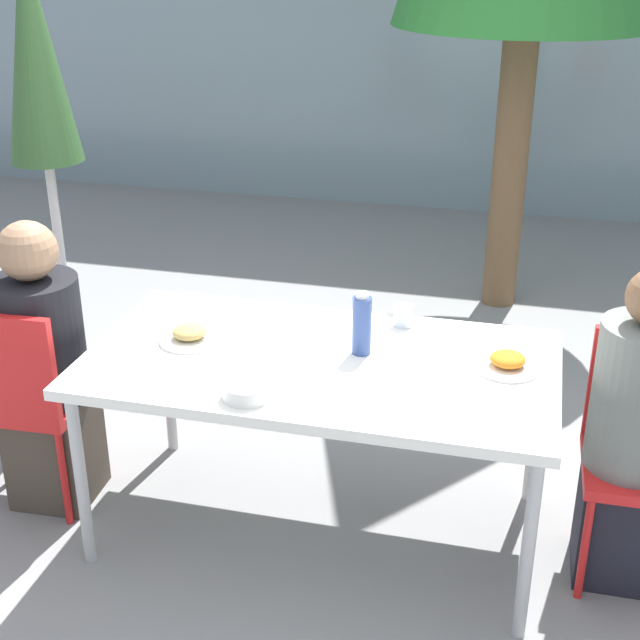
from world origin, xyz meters
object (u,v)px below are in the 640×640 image
object	(u,v)px
chair_left	(24,391)
closed_umbrella	(38,78)
drinking_cup	(404,315)
salad_bowl	(247,390)
person_left	(45,374)
person_right	(632,439)
bottle	(362,324)

from	to	relation	value
chair_left	closed_umbrella	xyz separation A→B (m)	(-0.31, 0.89, 1.01)
drinking_cup	salad_bowl	size ratio (longest dim) A/B	0.52
drinking_cup	salad_bowl	world-z (taller)	drinking_cup
person_left	person_right	bearing A→B (deg)	-0.80
drinking_cup	bottle	bearing A→B (deg)	-111.74
person_left	bottle	size ratio (longest dim) A/B	5.04
person_left	drinking_cup	size ratio (longest dim) A/B	14.17
person_left	closed_umbrella	world-z (taller)	closed_umbrella
person_left	drinking_cup	world-z (taller)	person_left
person_left	salad_bowl	distance (m)	0.99
bottle	salad_bowl	bearing A→B (deg)	-125.62
drinking_cup	salad_bowl	xyz separation A→B (m)	(-0.40, -0.68, -0.01)
salad_bowl	person_left	bearing A→B (deg)	162.78
person_left	person_right	world-z (taller)	same
person_left	salad_bowl	xyz separation A→B (m)	(0.92, -0.29, 0.20)
person_right	bottle	size ratio (longest dim) A/B	5.03
bottle	drinking_cup	distance (m)	0.30
bottle	drinking_cup	xyz separation A→B (m)	(0.11, 0.27, -0.07)
bottle	salad_bowl	xyz separation A→B (m)	(-0.29, -0.41, -0.09)
person_left	person_right	xyz separation A→B (m)	(2.17, 0.06, 0.00)
chair_left	salad_bowl	distance (m)	1.02
person_right	bottle	bearing A→B (deg)	-4.73
chair_left	salad_bowl	bearing A→B (deg)	-14.29
closed_umbrella	bottle	bearing A→B (deg)	-23.29
person_left	closed_umbrella	bearing A→B (deg)	111.53
chair_left	person_right	distance (m)	2.22
closed_umbrella	bottle	size ratio (longest dim) A/B	9.14
chair_left	person_right	world-z (taller)	person_right
chair_left	salad_bowl	world-z (taller)	chair_left
person_right	bottle	world-z (taller)	person_right
person_left	bottle	xyz separation A→B (m)	(1.22, 0.13, 0.29)
bottle	salad_bowl	size ratio (longest dim) A/B	1.46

